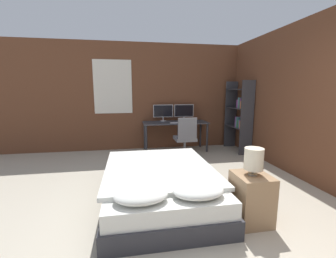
{
  "coord_description": "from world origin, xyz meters",
  "views": [
    {
      "loc": [
        -1.03,
        -1.62,
        1.52
      ],
      "look_at": [
        -0.25,
        2.78,
        0.75
      ],
      "focal_mm": 24.0,
      "sensor_mm": 36.0,
      "label": 1
    }
  ],
  "objects_px": {
    "bedside_lamp": "(254,159)",
    "office_chair": "(185,142)",
    "computer_mouse": "(188,122)",
    "monitor_left": "(163,112)",
    "keyboard": "(177,123)",
    "monitor_right": "(184,111)",
    "bed": "(160,185)",
    "desk": "(175,125)",
    "bookshelf": "(240,113)",
    "nightstand": "(251,198)"
  },
  "relations": [
    {
      "from": "bed",
      "to": "monitor_left",
      "type": "xyz_separation_m",
      "value": [
        0.48,
        2.78,
        0.75
      ]
    },
    {
      "from": "office_chair",
      "to": "bookshelf",
      "type": "height_order",
      "value": "bookshelf"
    },
    {
      "from": "monitor_left",
      "to": "keyboard",
      "type": "distance_m",
      "value": 0.55
    },
    {
      "from": "bed",
      "to": "bedside_lamp",
      "type": "height_order",
      "value": "bedside_lamp"
    },
    {
      "from": "desk",
      "to": "bedside_lamp",
      "type": "bearing_deg",
      "value": -86.18
    },
    {
      "from": "bedside_lamp",
      "to": "keyboard",
      "type": "height_order",
      "value": "bedside_lamp"
    },
    {
      "from": "bedside_lamp",
      "to": "bookshelf",
      "type": "distance_m",
      "value": 3.2
    },
    {
      "from": "bedside_lamp",
      "to": "monitor_left",
      "type": "bearing_deg",
      "value": 98.09
    },
    {
      "from": "monitor_left",
      "to": "bookshelf",
      "type": "relative_size",
      "value": 0.29
    },
    {
      "from": "nightstand",
      "to": "monitor_right",
      "type": "distance_m",
      "value": 3.53
    },
    {
      "from": "nightstand",
      "to": "bedside_lamp",
      "type": "relative_size",
      "value": 1.84
    },
    {
      "from": "monitor_left",
      "to": "monitor_right",
      "type": "height_order",
      "value": "same"
    },
    {
      "from": "computer_mouse",
      "to": "monitor_left",
      "type": "bearing_deg",
      "value": 142.01
    },
    {
      "from": "bedside_lamp",
      "to": "monitor_right",
      "type": "relative_size",
      "value": 0.61
    },
    {
      "from": "bed",
      "to": "keyboard",
      "type": "bearing_deg",
      "value": 72.32
    },
    {
      "from": "nightstand",
      "to": "monitor_right",
      "type": "height_order",
      "value": "monitor_right"
    },
    {
      "from": "bedside_lamp",
      "to": "office_chair",
      "type": "bearing_deg",
      "value": 92.78
    },
    {
      "from": "nightstand",
      "to": "bookshelf",
      "type": "height_order",
      "value": "bookshelf"
    },
    {
      "from": "nightstand",
      "to": "computer_mouse",
      "type": "bearing_deg",
      "value": 89.15
    },
    {
      "from": "monitor_left",
      "to": "computer_mouse",
      "type": "bearing_deg",
      "value": -37.99
    },
    {
      "from": "nightstand",
      "to": "desk",
      "type": "bearing_deg",
      "value": 93.82
    },
    {
      "from": "nightstand",
      "to": "monitor_right",
      "type": "relative_size",
      "value": 1.12
    },
    {
      "from": "bed",
      "to": "keyboard",
      "type": "height_order",
      "value": "keyboard"
    },
    {
      "from": "bedside_lamp",
      "to": "monitor_right",
      "type": "distance_m",
      "value": 3.47
    },
    {
      "from": "desk",
      "to": "monitor_left",
      "type": "relative_size",
      "value": 3.16
    },
    {
      "from": "monitor_left",
      "to": "office_chair",
      "type": "bearing_deg",
      "value": -67.51
    },
    {
      "from": "monitor_right",
      "to": "keyboard",
      "type": "distance_m",
      "value": 0.55
    },
    {
      "from": "desk",
      "to": "keyboard",
      "type": "relative_size",
      "value": 4.68
    },
    {
      "from": "bedside_lamp",
      "to": "office_chair",
      "type": "relative_size",
      "value": 0.33
    },
    {
      "from": "desk",
      "to": "keyboard",
      "type": "bearing_deg",
      "value": -90.0
    },
    {
      "from": "bed",
      "to": "nightstand",
      "type": "xyz_separation_m",
      "value": [
        0.97,
        -0.68,
        0.05
      ]
    },
    {
      "from": "monitor_left",
      "to": "monitor_right",
      "type": "relative_size",
      "value": 1.0
    },
    {
      "from": "bookshelf",
      "to": "bedside_lamp",
      "type": "bearing_deg",
      "value": -114.94
    },
    {
      "from": "nightstand",
      "to": "keyboard",
      "type": "distance_m",
      "value": 3.08
    },
    {
      "from": "computer_mouse",
      "to": "keyboard",
      "type": "bearing_deg",
      "value": 180.0
    },
    {
      "from": "bedside_lamp",
      "to": "monitor_right",
      "type": "height_order",
      "value": "monitor_right"
    },
    {
      "from": "monitor_right",
      "to": "bookshelf",
      "type": "bearing_deg",
      "value": -23.47
    },
    {
      "from": "bed",
      "to": "bookshelf",
      "type": "relative_size",
      "value": 1.19
    },
    {
      "from": "bedside_lamp",
      "to": "monitor_left",
      "type": "height_order",
      "value": "monitor_left"
    },
    {
      "from": "desk",
      "to": "computer_mouse",
      "type": "distance_m",
      "value": 0.35
    },
    {
      "from": "bed",
      "to": "computer_mouse",
      "type": "height_order",
      "value": "computer_mouse"
    },
    {
      "from": "nightstand",
      "to": "computer_mouse",
      "type": "distance_m",
      "value": 3.08
    },
    {
      "from": "nightstand",
      "to": "desk",
      "type": "xyz_separation_m",
      "value": [
        -0.22,
        3.25,
        0.37
      ]
    },
    {
      "from": "computer_mouse",
      "to": "bookshelf",
      "type": "relative_size",
      "value": 0.04
    },
    {
      "from": "nightstand",
      "to": "monitor_right",
      "type": "bearing_deg",
      "value": 89.04
    },
    {
      "from": "bedside_lamp",
      "to": "computer_mouse",
      "type": "bearing_deg",
      "value": 89.15
    },
    {
      "from": "office_chair",
      "to": "bookshelf",
      "type": "bearing_deg",
      "value": 12.51
    },
    {
      "from": "monitor_right",
      "to": "monitor_left",
      "type": "bearing_deg",
      "value": 180.0
    },
    {
      "from": "nightstand",
      "to": "monitor_left",
      "type": "height_order",
      "value": "monitor_left"
    },
    {
      "from": "nightstand",
      "to": "office_chair",
      "type": "relative_size",
      "value": 0.61
    }
  ]
}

